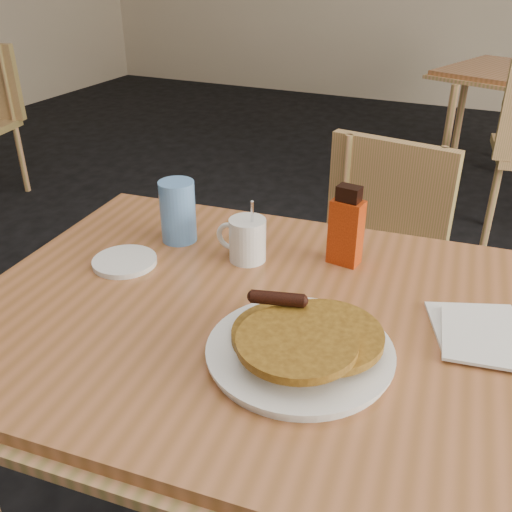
% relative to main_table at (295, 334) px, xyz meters
% --- Properties ---
extents(main_table, '(1.37, 0.99, 0.75)m').
position_rel_main_table_xyz_m(main_table, '(0.00, 0.00, 0.00)').
color(main_table, '#9D5D37').
rests_on(main_table, floor).
extents(chair_main_far, '(0.45, 0.45, 0.86)m').
position_rel_main_table_xyz_m(chair_main_far, '(-0.00, 0.71, -0.20)').
color(chair_main_far, tan).
rests_on(chair_main_far, floor).
extents(pancake_plate, '(0.32, 0.32, 0.09)m').
position_rel_main_table_xyz_m(pancake_plate, '(0.05, -0.11, 0.06)').
color(pancake_plate, silver).
rests_on(pancake_plate, main_table).
extents(coffee_mug, '(0.12, 0.08, 0.15)m').
position_rel_main_table_xyz_m(coffee_mug, '(-0.18, 0.16, 0.09)').
color(coffee_mug, silver).
rests_on(coffee_mug, main_table).
extents(syrup_bottle, '(0.07, 0.05, 0.18)m').
position_rel_main_table_xyz_m(syrup_bottle, '(0.02, 0.24, 0.12)').
color(syrup_bottle, maroon).
rests_on(syrup_bottle, main_table).
extents(napkin_stack, '(0.22, 0.23, 0.01)m').
position_rel_main_table_xyz_m(napkin_stack, '(0.33, 0.08, 0.05)').
color(napkin_stack, silver).
rests_on(napkin_stack, main_table).
extents(blue_tumbler, '(0.09, 0.09, 0.14)m').
position_rel_main_table_xyz_m(blue_tumbler, '(-0.36, 0.18, 0.11)').
color(blue_tumbler, '#578ACD').
rests_on(blue_tumbler, main_table).
extents(side_saucer, '(0.16, 0.16, 0.01)m').
position_rel_main_table_xyz_m(side_saucer, '(-0.41, 0.03, 0.05)').
color(side_saucer, silver).
rests_on(side_saucer, main_table).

